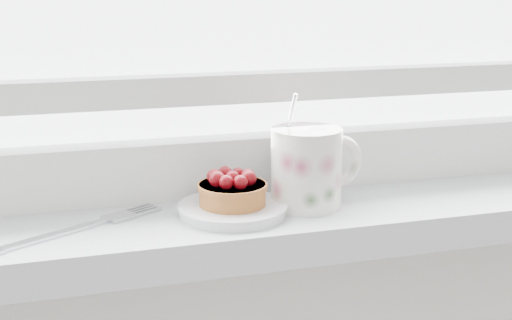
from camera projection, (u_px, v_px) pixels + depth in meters
name	position (u px, v px, depth m)	size (l,w,h in m)	color
saucer	(233.00, 210.00, 0.80)	(0.12, 0.12, 0.01)	silver
raspberry_tart	(232.00, 190.00, 0.79)	(0.08, 0.08, 0.04)	#945120
floral_mug	(309.00, 166.00, 0.82)	(0.12, 0.09, 0.13)	silver
fork	(76.00, 229.00, 0.75)	(0.19, 0.12, 0.00)	silver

